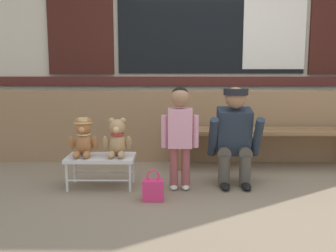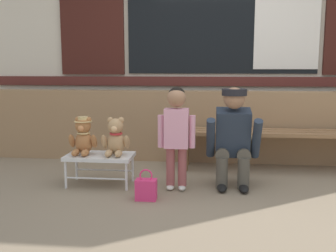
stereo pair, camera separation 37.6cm
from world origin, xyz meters
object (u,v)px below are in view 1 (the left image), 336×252
at_px(wooden_bench_long, 267,135).
at_px(child_standing, 180,127).
at_px(teddy_bear_with_hat, 83,138).
at_px(small_display_bench, 101,159).
at_px(handbag_on_ground, 153,190).
at_px(adult_crouching, 235,136).
at_px(teddy_bear_plain, 117,139).

height_order(wooden_bench_long, child_standing, child_standing).
distance_m(teddy_bear_with_hat, child_standing, 0.92).
relative_size(small_display_bench, handbag_on_ground, 2.35).
height_order(small_display_bench, teddy_bear_with_hat, teddy_bear_with_hat).
distance_m(wooden_bench_long, handbag_on_ground, 1.69).
distance_m(small_display_bench, teddy_bear_with_hat, 0.26).
xyz_separation_m(child_standing, adult_crouching, (0.53, 0.16, -0.11)).
relative_size(child_standing, adult_crouching, 1.01).
height_order(adult_crouching, handbag_on_ground, adult_crouching).
bearing_deg(small_display_bench, handbag_on_ground, -36.69).
bearing_deg(teddy_bear_plain, adult_crouching, 4.35).
bearing_deg(child_standing, teddy_bear_plain, 173.11).
distance_m(teddy_bear_with_hat, handbag_on_ground, 0.86).
relative_size(wooden_bench_long, small_display_bench, 3.28).
bearing_deg(teddy_bear_with_hat, teddy_bear_plain, -0.13).
bearing_deg(handbag_on_ground, child_standing, 53.14).
distance_m(wooden_bench_long, teddy_bear_with_hat, 2.05).
bearing_deg(small_display_bench, teddy_bear_plain, 0.51).
xyz_separation_m(teddy_bear_with_hat, teddy_bear_plain, (0.32, -0.00, -0.01)).
bearing_deg(teddy_bear_with_hat, adult_crouching, 3.36).
bearing_deg(wooden_bench_long, small_display_bench, -157.06).
xyz_separation_m(teddy_bear_plain, child_standing, (0.59, -0.07, 0.13)).
height_order(small_display_bench, child_standing, child_standing).
bearing_deg(wooden_bench_long, teddy_bear_plain, -155.06).
xyz_separation_m(small_display_bench, teddy_bear_with_hat, (-0.16, 0.00, 0.21)).
height_order(wooden_bench_long, teddy_bear_with_hat, teddy_bear_with_hat).
height_order(child_standing, adult_crouching, child_standing).
bearing_deg(wooden_bench_long, teddy_bear_with_hat, -158.86).
xyz_separation_m(teddy_bear_with_hat, handbag_on_ground, (0.67, -0.38, -0.38)).
distance_m(wooden_bench_long, adult_crouching, 0.81).
xyz_separation_m(wooden_bench_long, child_standing, (-1.00, -0.81, 0.22)).
distance_m(wooden_bench_long, teddy_bear_plain, 1.76).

